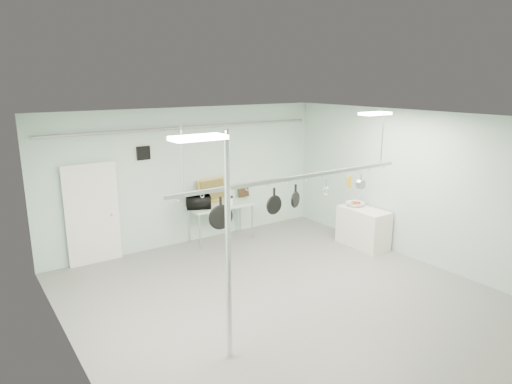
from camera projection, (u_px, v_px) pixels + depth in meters
floor at (296, 306)px, 7.89m from camera, size 8.00×8.00×0.00m
ceiling at (300, 120)px, 7.12m from camera, size 7.00×8.00×0.02m
back_wall at (190, 176)px, 10.70m from camera, size 7.00×0.02×3.20m
right_wall at (429, 189)px, 9.42m from camera, size 0.02×8.00×3.20m
door at (92, 215)px, 9.54m from camera, size 1.10×0.10×2.20m
wall_vent at (143, 153)px, 9.93m from camera, size 0.30×0.04×0.30m
conduit_pipe at (190, 127)px, 10.35m from camera, size 6.60×0.07×0.07m
chrome_pole at (228, 250)px, 6.09m from camera, size 0.08×0.08×3.20m
prep_table at (221, 207)px, 10.90m from camera, size 1.60×0.70×0.91m
side_cabinet at (363, 228)px, 10.63m from camera, size 0.60×1.20×0.90m
pot_rack at (297, 176)px, 7.70m from camera, size 4.80×0.06×1.00m
light_panel_left at (198, 138)px, 5.28m from camera, size 0.65×0.30×0.05m
light_panel_right at (375, 114)px, 8.92m from camera, size 0.65×0.30×0.05m
microwave at (198, 202)px, 10.54m from camera, size 0.65×0.55×0.31m
coffee_canister at (230, 201)px, 10.80m from camera, size 0.17×0.17×0.18m
painting_large at (212, 191)px, 11.02m from camera, size 0.79×0.19×0.58m
painting_small at (244, 192)px, 11.56m from camera, size 0.30×0.10×0.25m
fruit_bowl at (355, 204)px, 10.74m from camera, size 0.47×0.47×0.10m
skillet_left at (221, 213)px, 6.99m from camera, size 0.40×0.12×0.53m
skillet_mid at (274, 200)px, 7.53m from camera, size 0.33×0.09×0.43m
skillet_right at (295, 195)px, 7.78m from camera, size 0.28×0.17×0.39m
whisk at (326, 187)px, 8.15m from camera, size 0.17×0.17×0.29m
grater at (349, 182)px, 8.46m from camera, size 0.10×0.04×0.25m
saucepan at (361, 181)px, 8.64m from camera, size 0.20×0.14×0.31m
fruit_cluster at (355, 202)px, 10.73m from camera, size 0.24×0.24×0.09m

